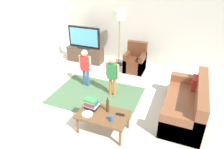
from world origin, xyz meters
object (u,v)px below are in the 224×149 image
(bottle, at_px, (108,105))
(tv_stand, at_px, (86,54))
(child_center, at_px, (112,73))
(plate, at_px, (87,114))
(book_stack, at_px, (91,104))
(tv, at_px, (84,38))
(armchair, at_px, (135,61))
(child_near_tv, at_px, (85,65))
(tv_remote, at_px, (120,114))
(floor_lamp, at_px, (120,18))
(coffee_table, at_px, (103,116))
(couch, at_px, (188,105))
(soda_can, at_px, (111,118))

(bottle, bearing_deg, tv_stand, 125.52)
(tv_stand, bearing_deg, child_center, -44.68)
(plate, bearing_deg, book_stack, 96.05)
(tv, xyz_separation_m, armchair, (1.77, -0.02, -0.55))
(child_near_tv, bearing_deg, tv_remote, -42.60)
(child_near_tv, bearing_deg, floor_lamp, 76.23)
(coffee_table, bearing_deg, floor_lamp, 104.02)
(tv_stand, height_order, book_stack, book_stack)
(child_center, distance_m, book_stack, 1.18)
(floor_lamp, distance_m, book_stack, 3.13)
(couch, height_order, book_stack, couch)
(armchair, distance_m, book_stack, 2.74)
(child_near_tv, bearing_deg, tv, 118.77)
(armchair, relative_size, bottle, 2.78)
(tv_stand, xyz_separation_m, soda_can, (2.14, -2.99, 0.24))
(child_near_tv, xyz_separation_m, tv_remote, (1.46, -1.35, -0.21))
(armchair, height_order, floor_lamp, floor_lamp)
(coffee_table, height_order, bottle, bottle)
(couch, relative_size, bottle, 5.56)
(armchair, height_order, book_stack, armchair)
(couch, xyz_separation_m, floor_lamp, (-2.29, 1.94, 1.25))
(tv_stand, distance_m, coffee_table, 3.46)
(couch, distance_m, child_center, 1.88)
(armchair, xyz_separation_m, soda_can, (0.37, -2.95, 0.18))
(coffee_table, relative_size, plate, 4.55)
(child_center, distance_m, bottle, 1.21)
(coffee_table, height_order, book_stack, book_stack)
(child_center, relative_size, tv_remote, 6.24)
(soda_can, bearing_deg, child_near_tv, 131.05)
(coffee_table, bearing_deg, tv_remote, 17.35)
(coffee_table, distance_m, bottle, 0.23)
(floor_lamp, distance_m, child_near_tv, 1.86)
(tv, relative_size, armchair, 1.22)
(child_center, relative_size, book_stack, 3.55)
(tv, xyz_separation_m, plate, (1.64, -2.97, -0.42))
(couch, xyz_separation_m, armchair, (-1.68, 1.75, 0.01))
(book_stack, bearing_deg, plate, -83.95)
(soda_can, distance_m, plate, 0.50)
(tv_remote, relative_size, plate, 0.77)
(coffee_table, distance_m, tv_remote, 0.34)
(couch, height_order, child_center, child_center)
(bottle, relative_size, soda_can, 2.70)
(soda_can, bearing_deg, tv_stand, 125.51)
(tv, xyz_separation_m, couch, (3.45, -1.77, -0.56))
(couch, distance_m, plate, 2.18)
(book_stack, height_order, bottle, bottle)
(bottle, distance_m, soda_can, 0.30)
(tv, height_order, child_center, tv)
(couch, relative_size, coffee_table, 1.80)
(couch, xyz_separation_m, child_near_tv, (-2.68, 0.36, 0.35))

